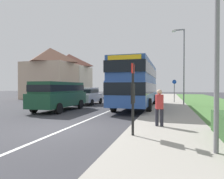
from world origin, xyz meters
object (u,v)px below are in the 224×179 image
at_px(parked_car_silver, 88,95).
at_px(street_lamp_mid, 183,62).
at_px(parked_van_dark_green, 59,94).
at_px(bus_stop_sign, 133,94).
at_px(double_decker_bus, 137,82).
at_px(pedestrian_at_stop, 159,106).
at_px(cycle_route_sign, 174,90).

xyz_separation_m(parked_car_silver, street_lamp_mid, (9.06, 1.03, 3.17)).
bearing_deg(parked_car_silver, parked_van_dark_green, -90.12).
xyz_separation_m(parked_van_dark_green, street_lamp_mid, (9.08, 6.39, 2.83)).
xyz_separation_m(parked_van_dark_green, bus_stop_sign, (6.65, -6.38, 0.27)).
bearing_deg(double_decker_bus, street_lamp_mid, 40.35).
height_order(parked_van_dark_green, pedestrian_at_stop, parked_van_dark_green).
relative_size(pedestrian_at_stop, street_lamp_mid, 0.24).
bearing_deg(street_lamp_mid, double_decker_bus, -139.65).
relative_size(double_decker_bus, cycle_route_sign, 3.95).
relative_size(parked_van_dark_green, pedestrian_at_stop, 3.20).
bearing_deg(parked_car_silver, double_decker_bus, -22.19).
bearing_deg(pedestrian_at_stop, street_lamp_mid, 81.53).
bearing_deg(bus_stop_sign, parked_van_dark_green, 136.17).
distance_m(parked_van_dark_green, pedestrian_at_stop, 8.72).
bearing_deg(double_decker_bus, parked_car_silver, 157.81).
relative_size(bus_stop_sign, street_lamp_mid, 0.37).
bearing_deg(pedestrian_at_stop, double_decker_bus, 105.48).
height_order(parked_car_silver, pedestrian_at_stop, parked_car_silver).
distance_m(parked_van_dark_green, cycle_route_sign, 12.48).
bearing_deg(pedestrian_at_stop, cycle_route_sign, 85.98).
distance_m(double_decker_bus, pedestrian_at_stop, 8.09).
distance_m(double_decker_bus, parked_car_silver, 5.85).
bearing_deg(street_lamp_mid, pedestrian_at_stop, -98.47).
bearing_deg(bus_stop_sign, double_decker_bus, 97.94).
bearing_deg(cycle_route_sign, double_decker_bus, -117.27).
xyz_separation_m(parked_car_silver, pedestrian_at_stop, (7.44, -9.88, 0.05)).
xyz_separation_m(double_decker_bus, pedestrian_at_stop, (2.14, -7.72, -1.17)).
bearing_deg(bus_stop_sign, pedestrian_at_stop, 66.55).
relative_size(parked_car_silver, cycle_route_sign, 1.59).
relative_size(pedestrian_at_stop, cycle_route_sign, 0.66).
relative_size(parked_van_dark_green, parked_car_silver, 1.34).
xyz_separation_m(pedestrian_at_stop, cycle_route_sign, (0.97, 13.74, 0.45)).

